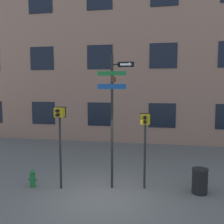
{
  "coord_description": "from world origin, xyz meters",
  "views": [
    {
      "loc": [
        1.8,
        -7.7,
        3.66
      ],
      "look_at": [
        0.17,
        0.88,
        2.76
      ],
      "focal_mm": 40.0,
      "sensor_mm": 36.0,
      "label": 1
    }
  ],
  "objects_px": {
    "pedestrian_signal_left": "(60,126)",
    "street_sign_pole": "(113,110)",
    "pedestrian_signal_right": "(145,130)",
    "trash_bin": "(200,181)",
    "fire_hydrant": "(33,179)"
  },
  "relations": [
    {
      "from": "pedestrian_signal_left",
      "to": "trash_bin",
      "type": "bearing_deg",
      "value": 5.76
    },
    {
      "from": "pedestrian_signal_left",
      "to": "fire_hydrant",
      "type": "height_order",
      "value": "pedestrian_signal_left"
    },
    {
      "from": "street_sign_pole",
      "to": "fire_hydrant",
      "type": "height_order",
      "value": "street_sign_pole"
    },
    {
      "from": "street_sign_pole",
      "to": "pedestrian_signal_left",
      "type": "bearing_deg",
      "value": -168.13
    },
    {
      "from": "street_sign_pole",
      "to": "trash_bin",
      "type": "distance_m",
      "value": 3.85
    },
    {
      "from": "pedestrian_signal_left",
      "to": "street_sign_pole",
      "type": "bearing_deg",
      "value": 11.87
    },
    {
      "from": "street_sign_pole",
      "to": "pedestrian_signal_left",
      "type": "height_order",
      "value": "street_sign_pole"
    },
    {
      "from": "pedestrian_signal_left",
      "to": "trash_bin",
      "type": "relative_size",
      "value": 3.41
    },
    {
      "from": "pedestrian_signal_left",
      "to": "pedestrian_signal_right",
      "type": "bearing_deg",
      "value": 10.73
    },
    {
      "from": "trash_bin",
      "to": "fire_hydrant",
      "type": "bearing_deg",
      "value": -174.55
    },
    {
      "from": "street_sign_pole",
      "to": "pedestrian_signal_left",
      "type": "relative_size",
      "value": 1.62
    },
    {
      "from": "pedestrian_signal_right",
      "to": "trash_bin",
      "type": "bearing_deg",
      "value": -2.16
    },
    {
      "from": "street_sign_pole",
      "to": "trash_bin",
      "type": "bearing_deg",
      "value": 1.91
    },
    {
      "from": "pedestrian_signal_left",
      "to": "trash_bin",
      "type": "height_order",
      "value": "pedestrian_signal_left"
    },
    {
      "from": "fire_hydrant",
      "to": "trash_bin",
      "type": "bearing_deg",
      "value": 5.45
    }
  ]
}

